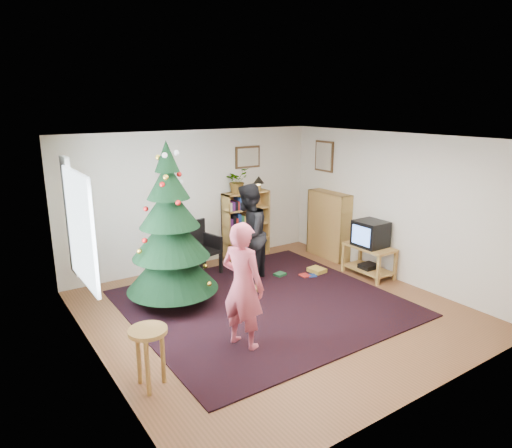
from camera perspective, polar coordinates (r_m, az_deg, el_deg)
floor at (r=6.84m, az=2.30°, el=-10.78°), size 5.00×5.00×0.00m
ceiling at (r=6.18m, az=2.54°, el=10.60°), size 5.00×5.00×0.00m
wall_back at (r=8.48m, az=-7.66°, el=3.11°), size 5.00×0.02×2.50m
wall_front at (r=4.74m, az=20.81°, el=-7.31°), size 5.00×0.02×2.50m
wall_left at (r=5.37m, az=-19.67°, el=-4.59°), size 0.02×5.00×2.50m
wall_right at (r=8.10m, az=16.82°, el=2.04°), size 0.02×5.00×2.50m
rug at (r=7.06m, az=0.84°, el=-9.84°), size 3.80×3.60×0.02m
window_pane at (r=5.87m, az=-21.11°, el=-0.55°), size 0.04×1.20×1.40m
curtain at (r=6.54m, az=-22.20°, el=0.86°), size 0.06×0.35×1.60m
picture_back at (r=8.91m, az=-1.05°, el=8.37°), size 0.55×0.03×0.42m
picture_right at (r=9.15m, az=8.52°, el=8.38°), size 0.03×0.50×0.60m
christmas_tree at (r=6.78m, az=-10.62°, el=-1.95°), size 1.36×1.36×2.47m
bookshelf_back at (r=8.97m, az=-1.25°, el=0.04°), size 0.95×0.30×1.30m
bookshelf_right at (r=9.04m, az=9.08°, el=-0.02°), size 0.30×0.95×1.30m
tv_stand at (r=8.27m, az=13.93°, el=-4.17°), size 0.48×0.87×0.55m
crt_tv at (r=8.14m, az=14.12°, el=-1.17°), size 0.48×0.51×0.45m
armchair at (r=8.18m, az=-7.08°, el=-2.68°), size 0.62×0.62×0.94m
stool at (r=5.07m, az=-13.29°, el=-14.20°), size 0.41×0.41×0.69m
person_standing at (r=5.60m, az=-1.66°, el=-7.75°), size 0.58×0.69×1.61m
person_by_chair at (r=7.57m, az=-1.02°, el=-1.32°), size 1.05×1.01×1.70m
potted_plant at (r=8.68m, az=-2.39°, el=5.44°), size 0.53×0.50×0.48m
table_lamp at (r=8.96m, az=0.34°, el=5.44°), size 0.21×0.21×0.28m
floor_clutter at (r=8.01m, az=4.78°, el=-6.56°), size 1.61×0.54×0.08m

